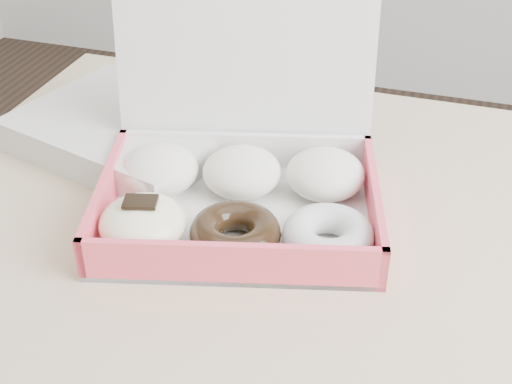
% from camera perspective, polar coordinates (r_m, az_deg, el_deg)
% --- Properties ---
extents(table, '(1.20, 0.80, 0.75)m').
position_cam_1_polar(table, '(0.72, 15.45, -13.24)').
color(table, '#CBAE85').
rests_on(table, ground).
extents(donut_box, '(0.33, 0.31, 0.21)m').
position_cam_1_polar(donut_box, '(0.73, -1.54, 0.53)').
color(donut_box, silver).
rests_on(donut_box, table).
extents(newspapers, '(0.29, 0.26, 0.04)m').
position_cam_1_polar(newspapers, '(0.87, -10.10, 4.92)').
color(newspapers, white).
rests_on(newspapers, table).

